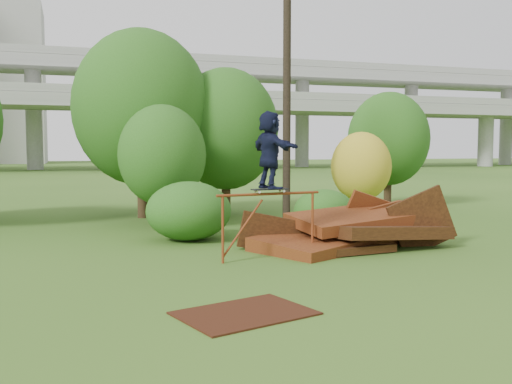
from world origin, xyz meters
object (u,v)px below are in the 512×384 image
object	(u,v)px
scrap_pile	(349,232)
flat_plate	(245,313)
utility_pole	(287,94)
skater	(270,150)

from	to	relation	value
scrap_pile	flat_plate	size ratio (longest dim) A/B	2.91
scrap_pile	utility_pole	distance (m)	6.96
flat_plate	utility_pole	distance (m)	12.49
scrap_pile	flat_plate	distance (m)	6.68
utility_pole	flat_plate	bearing A→B (deg)	-114.26
flat_plate	utility_pole	bearing A→B (deg)	65.74
skater	flat_plate	xyz separation A→B (m)	(-1.86, -4.11, -2.54)
scrap_pile	skater	distance (m)	3.45
utility_pole	skater	bearing A→B (deg)	-114.20
scrap_pile	flat_plate	world-z (taller)	scrap_pile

